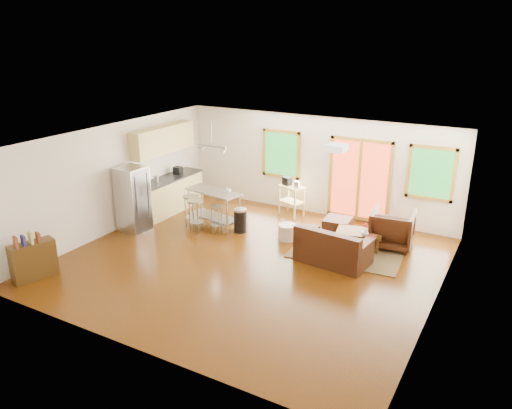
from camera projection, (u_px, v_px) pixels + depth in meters
The scene contains 29 objects.
floor at pixel (249, 262), 10.58m from camera, with size 7.50×7.00×0.02m, color #391C04.
ceiling at pixel (248, 141), 9.72m from camera, with size 7.50×7.00×0.02m, color white.
back_wall at pixel (316, 165), 13.04m from camera, with size 7.50×0.02×2.60m, color silver.
left_wall at pixel (113, 179), 11.89m from camera, with size 0.02×7.00×2.60m, color silver.
right_wall at pixel (441, 240), 8.41m from camera, with size 0.02×7.00×2.60m, color silver.
front_wall at pixel (128, 273), 7.26m from camera, with size 7.50×0.02×2.60m, color silver.
window_left at pixel (281, 154), 13.39m from camera, with size 1.10×0.05×1.30m.
french_doors at pixel (359, 180), 12.51m from camera, with size 1.60×0.05×2.10m.
window_right at pixel (431, 173), 11.59m from camera, with size 1.10×0.05×1.30m.
rug at pixel (348, 250), 11.12m from camera, with size 2.37×1.82×0.02m, color #405835.
loveseat at pixel (332, 249), 10.44m from camera, with size 1.56×0.99×0.79m.
coffee_table at pixel (359, 234), 11.16m from camera, with size 1.10×0.79×0.40m.
armchair at pixel (392, 227), 11.19m from camera, with size 0.92×0.86×0.95m, color black.
ottoman at pixel (337, 227), 11.93m from camera, with size 0.61×0.61×0.41m, color black.
pouf at pixel (287, 232), 11.64m from camera, with size 0.43×0.43×0.37m, color beige.
vase at pixel (365, 231), 10.86m from camera, with size 0.17×0.18×0.29m.
book at pixel (367, 230), 10.82m from camera, with size 0.22×0.03×0.29m, color brown.
cabinets at pixel (168, 178), 13.28m from camera, with size 0.64×2.24×2.30m.
refrigerator at pixel (133, 199), 12.02m from camera, with size 0.68×0.65×1.59m.
island at pixel (214, 202), 12.34m from camera, with size 1.53×0.84×0.92m.
cup at pixel (229, 190), 11.98m from camera, with size 0.12×0.10×0.12m, color white.
bar_stool_a at pixel (191, 204), 12.30m from camera, with size 0.42×0.42×0.80m.
bar_stool_b at pixel (195, 208), 11.99m from camera, with size 0.45×0.45×0.80m.
bar_stool_c at pixel (217, 213), 11.94m from camera, with size 0.40×0.40×0.69m.
trash_can at pixel (240, 220), 12.08m from camera, with size 0.41×0.41×0.58m.
kitchen_cart at pixel (291, 190), 13.05m from camera, with size 0.76×0.62×1.01m.
bookshelf at pixel (33, 260), 9.79m from camera, with size 0.56×0.90×0.99m.
ceiling_flush at pixel (337, 148), 9.50m from camera, with size 0.35×0.35×0.12m, color white.
pendant_light at pixel (212, 150), 12.06m from camera, with size 0.80×0.18×0.79m.
Camera 1 is at (4.82, -8.28, 4.66)m, focal length 35.00 mm.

